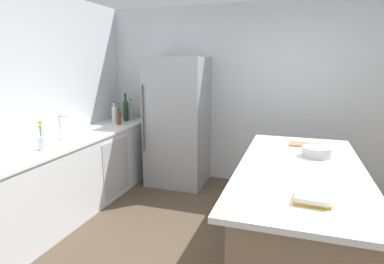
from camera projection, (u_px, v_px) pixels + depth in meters
wall_rear at (267, 97)px, 4.58m from camera, size 6.00×0.10×2.60m
wall_left at (2, 110)px, 3.24m from camera, size 0.10×6.00×2.60m
counter_run_left at (79, 172)px, 3.93m from camera, size 0.64×2.90×0.90m
kitchen_island at (297, 216)px, 2.77m from camera, size 1.01×2.23×0.92m
refrigerator at (178, 122)px, 4.66m from camera, size 0.82×0.75×1.85m
sink_faucet at (61, 127)px, 3.64m from camera, size 0.15×0.05×0.30m
flower_vase at (42, 141)px, 3.24m from camera, size 0.09×0.09×0.31m
vinegar_bottle at (130, 112)px, 5.06m from camera, size 0.05×0.05×0.25m
gin_bottle at (131, 112)px, 4.94m from camera, size 0.08×0.08×0.33m
wine_bottle at (126, 110)px, 4.85m from camera, size 0.07×0.07×0.42m
olive_oil_bottle at (118, 114)px, 4.81m from camera, size 0.05×0.05×0.28m
soda_bottle at (114, 114)px, 4.70m from camera, size 0.07×0.07×0.31m
syrup_bottle at (119, 118)px, 4.59m from camera, size 0.06×0.06×0.23m
cookbook_stack at (312, 199)px, 1.97m from camera, size 0.22×0.19×0.05m
mixing_bowl at (317, 152)px, 2.94m from camera, size 0.27×0.27×0.09m
cutting_board at (306, 145)px, 3.34m from camera, size 0.35×0.21×0.02m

